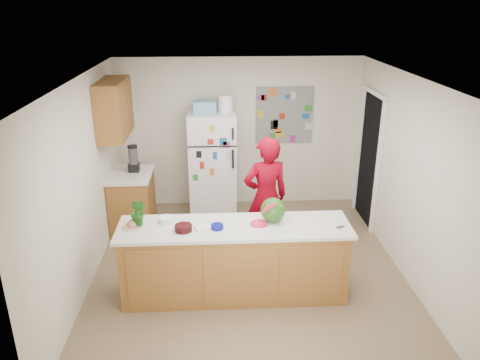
{
  "coord_description": "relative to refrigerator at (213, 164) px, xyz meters",
  "views": [
    {
      "loc": [
        -0.39,
        -5.3,
        3.35
      ],
      "look_at": [
        -0.1,
        0.2,
        1.21
      ],
      "focal_mm": 35.0,
      "sensor_mm": 36.0,
      "label": 1
    }
  ],
  "objects": [
    {
      "name": "paper_towel",
      "position": [
        -0.12,
        -2.41,
        0.08
      ],
      "size": [
        0.2,
        0.19,
        0.02
      ],
      "primitive_type": "cube",
      "rotation": [
        0.0,
        0.0,
        0.36
      ],
      "color": "white",
      "rests_on": "peninsula_top"
    },
    {
      "name": "watermelon",
      "position": [
        0.7,
        -2.31,
        0.23
      ],
      "size": [
        0.29,
        0.29,
        0.29
      ],
      "primitive_type": "sphere",
      "color": "#235F11",
      "rests_on": "cutting_board"
    },
    {
      "name": "wall_back",
      "position": [
        0.45,
        0.38,
        0.4
      ],
      "size": [
        4.0,
        0.02,
        2.5
      ],
      "primitive_type": "cube",
      "color": "beige",
      "rests_on": "ground"
    },
    {
      "name": "keys",
      "position": [
        1.45,
        -2.49,
        0.08
      ],
      "size": [
        0.11,
        0.08,
        0.01
      ],
      "primitive_type": "cube",
      "rotation": [
        0.0,
        0.0,
        0.37
      ],
      "color": "slate",
      "rests_on": "peninsula_top"
    },
    {
      "name": "side_counter_top",
      "position": [
        -1.24,
        -0.53,
        0.03
      ],
      "size": [
        0.64,
        0.84,
        0.04
      ],
      "primitive_type": "cube",
      "color": "silver",
      "rests_on": "side_counter_base"
    },
    {
      "name": "cutting_board",
      "position": [
        0.64,
        -2.33,
        0.08
      ],
      "size": [
        0.5,
        0.41,
        0.01
      ],
      "primitive_type": "cube",
      "rotation": [
        0.0,
        0.0,
        0.2
      ],
      "color": "silver",
      "rests_on": "peninsula_top"
    },
    {
      "name": "cherry_bowl",
      "position": [
        -0.32,
        -2.47,
        0.11
      ],
      "size": [
        0.25,
        0.25,
        0.07
      ],
      "primitive_type": "cylinder",
      "rotation": [
        0.0,
        0.0,
        -0.36
      ],
      "color": "black",
      "rests_on": "peninsula_top"
    },
    {
      "name": "photo_collage",
      "position": [
        1.2,
        0.36,
        0.7
      ],
      "size": [
        0.95,
        0.01,
        0.95
      ],
      "primitive_type": "cube",
      "color": "slate",
      "rests_on": "wall_back"
    },
    {
      "name": "upper_cabinets",
      "position": [
        -1.37,
        -0.58,
        1.05
      ],
      "size": [
        0.35,
        1.0,
        0.8
      ],
      "primitive_type": "cube",
      "color": "brown",
      "rests_on": "wall_left"
    },
    {
      "name": "refrigerator",
      "position": [
        0.0,
        0.0,
        0.0
      ],
      "size": [
        0.75,
        0.7,
        1.7
      ],
      "primitive_type": "cube",
      "color": "silver",
      "rests_on": "floor"
    },
    {
      "name": "side_counter_base",
      "position": [
        -1.24,
        -0.53,
        -0.42
      ],
      "size": [
        0.6,
        0.8,
        0.86
      ],
      "primitive_type": "cube",
      "color": "brown",
      "rests_on": "floor"
    },
    {
      "name": "cobalt_bowl",
      "position": [
        0.05,
        -2.44,
        0.1
      ],
      "size": [
        0.17,
        0.17,
        0.05
      ],
      "primitive_type": "cylinder",
      "rotation": [
        0.0,
        0.0,
        0.22
      ],
      "color": "navy",
      "rests_on": "peninsula_top"
    },
    {
      "name": "watermelon_slice",
      "position": [
        0.53,
        -2.38,
        0.09
      ],
      "size": [
        0.19,
        0.19,
        0.02
      ],
      "primitive_type": "cylinder",
      "color": "#C7294E",
      "rests_on": "cutting_board"
    },
    {
      "name": "wall_left",
      "position": [
        -1.56,
        -1.88,
        0.4
      ],
      "size": [
        0.02,
        4.5,
        2.5
      ],
      "primitive_type": "cube",
      "color": "beige",
      "rests_on": "ground"
    },
    {
      "name": "wall_right",
      "position": [
        2.46,
        -1.88,
        0.4
      ],
      "size": [
        0.02,
        4.5,
        2.5
      ],
      "primitive_type": "cube",
      "color": "beige",
      "rests_on": "ground"
    },
    {
      "name": "fridge_top_bin",
      "position": [
        -0.1,
        0.0,
        0.94
      ],
      "size": [
        0.35,
        0.28,
        0.18
      ],
      "primitive_type": "cube",
      "color": "#5999B2",
      "rests_on": "refrigerator"
    },
    {
      "name": "ceiling",
      "position": [
        0.45,
        -1.88,
        1.66
      ],
      "size": [
        4.0,
        4.5,
        0.02
      ],
      "primitive_type": "cube",
      "color": "white",
      "rests_on": "wall_back"
    },
    {
      "name": "white_bowl",
      "position": [
        -0.54,
        -2.23,
        0.1
      ],
      "size": [
        0.21,
        0.21,
        0.06
      ],
      "primitive_type": "cylinder",
      "rotation": [
        0.0,
        0.0,
        0.27
      ],
      "color": "silver",
      "rests_on": "peninsula_top"
    },
    {
      "name": "blender_appliance",
      "position": [
        -1.19,
        -0.42,
        0.24
      ],
      "size": [
        0.14,
        0.14,
        0.38
      ],
      "primitive_type": "cylinder",
      "color": "black",
      "rests_on": "side_counter_top"
    },
    {
      "name": "person",
      "position": [
        0.71,
        -1.43,
        0.0
      ],
      "size": [
        0.7,
        0.54,
        1.7
      ],
      "primitive_type": "imported",
      "rotation": [
        0.0,
        0.0,
        3.38
      ],
      "color": "maroon",
      "rests_on": "floor"
    },
    {
      "name": "potted_plant",
      "position": [
        -0.83,
        -2.33,
        0.24
      ],
      "size": [
        0.24,
        0.23,
        0.35
      ],
      "primitive_type": "imported",
      "rotation": [
        0.0,
        0.0,
        5.75
      ],
      "color": "#0F4312",
      "rests_on": "peninsula_top"
    },
    {
      "name": "peninsula_base",
      "position": [
        0.25,
        -2.38,
        -0.41
      ],
      "size": [
        2.6,
        0.62,
        0.88
      ],
      "primitive_type": "cube",
      "color": "brown",
      "rests_on": "floor"
    },
    {
      "name": "floor",
      "position": [
        0.45,
        -1.88,
        -0.86
      ],
      "size": [
        4.0,
        4.5,
        0.02
      ],
      "primitive_type": "cube",
      "color": "brown",
      "rests_on": "ground"
    },
    {
      "name": "peninsula_top",
      "position": [
        0.25,
        -2.38,
        0.05
      ],
      "size": [
        2.68,
        0.7,
        0.04
      ],
      "primitive_type": "cube",
      "color": "silver",
      "rests_on": "peninsula_base"
    },
    {
      "name": "doorway",
      "position": [
        2.44,
        -0.43,
        0.17
      ],
      "size": [
        0.03,
        0.85,
        2.04
      ],
      "primitive_type": "cube",
      "color": "black",
      "rests_on": "ground"
    },
    {
      "name": "plate",
      "position": [
        -0.91,
        -2.34,
        0.08
      ],
      "size": [
        0.27,
        0.27,
        0.02
      ],
      "primitive_type": "cylinder",
      "rotation": [
        0.0,
        0.0,
        -0.2
      ],
      "color": "#BFB595",
      "rests_on": "peninsula_top"
    }
  ]
}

